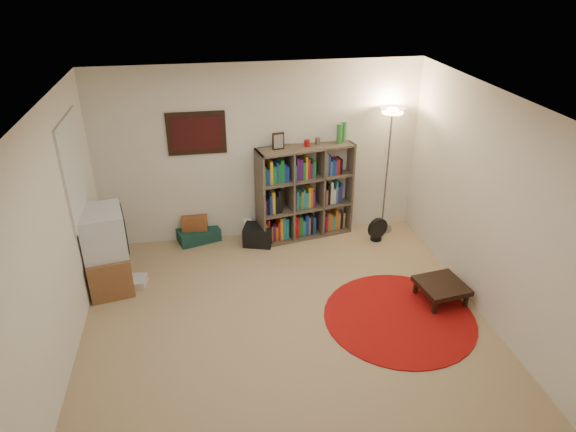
# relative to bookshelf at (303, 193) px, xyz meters

# --- Properties ---
(room) EXTENTS (4.54, 4.54, 2.54)m
(room) POSITION_rel_bookshelf_xyz_m (-0.64, -2.06, 0.60)
(room) COLOR #9D825C
(room) RESTS_ON ground
(bookshelf) EXTENTS (1.42, 0.65, 1.65)m
(bookshelf) POSITION_rel_bookshelf_xyz_m (0.00, 0.00, 0.00)
(bookshelf) COLOR #4F4234
(bookshelf) RESTS_ON ground
(floor_lamp) EXTENTS (0.39, 0.39, 1.87)m
(floor_lamp) POSITION_rel_bookshelf_xyz_m (1.21, -0.06, 0.89)
(floor_lamp) COLOR gray
(floor_lamp) RESTS_ON ground
(floor_fan) EXTENTS (0.31, 0.21, 0.35)m
(floor_fan) POSITION_rel_bookshelf_xyz_m (1.02, -0.37, -0.49)
(floor_fan) COLOR black
(floor_fan) RESTS_ON ground
(tv_stand) EXTENTS (0.63, 0.80, 1.05)m
(tv_stand) POSITION_rel_bookshelf_xyz_m (-2.62, -0.90, -0.16)
(tv_stand) COLOR brown
(tv_stand) RESTS_ON ground
(dvd_box) EXTENTS (0.33, 0.29, 0.10)m
(dvd_box) POSITION_rel_bookshelf_xyz_m (-2.35, -0.93, -0.61)
(dvd_box) COLOR silver
(dvd_box) RESTS_ON ground
(suitcase) EXTENTS (0.66, 0.53, 0.19)m
(suitcase) POSITION_rel_bookshelf_xyz_m (-1.53, 0.10, -0.57)
(suitcase) COLOR #12332E
(suitcase) RESTS_ON ground
(wicker_basket) EXTENTS (0.38, 0.28, 0.21)m
(wicker_basket) POSITION_rel_bookshelf_xyz_m (-1.57, 0.12, -0.37)
(wicker_basket) COLOR brown
(wicker_basket) RESTS_ON suitcase
(duffel_bag) EXTENTS (0.48, 0.43, 0.28)m
(duffel_bag) POSITION_rel_bookshelf_xyz_m (-0.68, -0.16, -0.53)
(duffel_bag) COLOR black
(duffel_bag) RESTS_ON ground
(paper_towel) EXTENTS (0.15, 0.15, 0.27)m
(paper_towel) POSITION_rel_bookshelf_xyz_m (-0.81, 0.06, -0.53)
(paper_towel) COLOR white
(paper_towel) RESTS_ON ground
(red_rug) EXTENTS (1.73, 1.73, 0.02)m
(red_rug) POSITION_rel_bookshelf_xyz_m (0.70, -2.13, -0.66)
(red_rug) COLOR maroon
(red_rug) RESTS_ON ground
(side_table) EXTENTS (0.60, 0.60, 0.24)m
(side_table) POSITION_rel_bookshelf_xyz_m (1.30, -1.90, -0.46)
(side_table) COLOR black
(side_table) RESTS_ON ground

